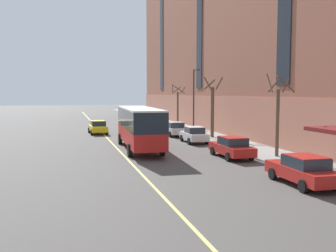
{
  "coord_description": "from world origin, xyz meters",
  "views": [
    {
      "loc": [
        -6.56,
        -28.7,
        4.74
      ],
      "look_at": [
        2.36,
        5.16,
        1.8
      ],
      "focal_mm": 42.0,
      "sensor_mm": 36.0,
      "label": 1
    }
  ],
  "objects_px": {
    "street_tree_mid_block": "(278,115)",
    "parked_car_white_4": "(146,119)",
    "city_bus": "(139,126)",
    "parked_car_red_3": "(154,122)",
    "parked_car_white_5": "(194,135)",
    "street_lamp": "(194,95)",
    "taxi_cab": "(98,127)",
    "street_tree_far_uptown": "(212,107)",
    "parked_car_red_0": "(232,147)",
    "street_tree_far_downtown": "(178,105)",
    "parked_car_red_7": "(303,170)",
    "parked_car_silver_1": "(175,129)"
  },
  "relations": [
    {
      "from": "parked_car_red_0",
      "to": "street_tree_mid_block",
      "type": "bearing_deg",
      "value": -18.66
    },
    {
      "from": "taxi_cab",
      "to": "street_tree_far_downtown",
      "type": "bearing_deg",
      "value": 25.26
    },
    {
      "from": "parked_car_red_0",
      "to": "street_lamp",
      "type": "relative_size",
      "value": 0.66
    },
    {
      "from": "street_tree_mid_block",
      "to": "street_lamp",
      "type": "xyz_separation_m",
      "value": [
        -1.24,
        15.22,
        1.35
      ]
    },
    {
      "from": "parked_car_red_3",
      "to": "parked_car_white_5",
      "type": "height_order",
      "value": "same"
    },
    {
      "from": "parked_car_white_5",
      "to": "street_tree_far_uptown",
      "type": "xyz_separation_m",
      "value": [
        3.0,
        2.99,
        2.47
      ]
    },
    {
      "from": "parked_car_white_4",
      "to": "street_tree_far_uptown",
      "type": "bearing_deg",
      "value": -81.23
    },
    {
      "from": "taxi_cab",
      "to": "street_lamp",
      "type": "height_order",
      "value": "street_lamp"
    },
    {
      "from": "street_lamp",
      "to": "street_tree_far_downtown",
      "type": "bearing_deg",
      "value": 83.43
    },
    {
      "from": "parked_car_white_5",
      "to": "street_lamp",
      "type": "bearing_deg",
      "value": 71.36
    },
    {
      "from": "parked_car_white_5",
      "to": "parked_car_red_0",
      "type": "bearing_deg",
      "value": -90.73
    },
    {
      "from": "street_tree_far_downtown",
      "to": "city_bus",
      "type": "bearing_deg",
      "value": -114.81
    },
    {
      "from": "street_tree_far_uptown",
      "to": "street_tree_far_downtown",
      "type": "xyz_separation_m",
      "value": [
        -0.02,
        12.95,
        -0.1
      ]
    },
    {
      "from": "city_bus",
      "to": "street_lamp",
      "type": "xyz_separation_m",
      "value": [
        7.68,
        8.53,
        2.49
      ]
    },
    {
      "from": "street_tree_far_uptown",
      "to": "parked_car_white_4",
      "type": "bearing_deg",
      "value": 98.77
    },
    {
      "from": "parked_car_red_3",
      "to": "parked_car_white_4",
      "type": "bearing_deg",
      "value": 88.35
    },
    {
      "from": "city_bus",
      "to": "parked_car_red_3",
      "type": "xyz_separation_m",
      "value": [
        5.74,
        19.9,
        -1.26
      ]
    },
    {
      "from": "city_bus",
      "to": "taxi_cab",
      "type": "height_order",
      "value": "city_bus"
    },
    {
      "from": "parked_car_red_0",
      "to": "taxi_cab",
      "type": "relative_size",
      "value": 1.09
    },
    {
      "from": "street_tree_mid_block",
      "to": "street_tree_far_downtown",
      "type": "distance_m",
      "value": 25.97
    },
    {
      "from": "parked_car_white_4",
      "to": "street_lamp",
      "type": "height_order",
      "value": "street_lamp"
    },
    {
      "from": "parked_car_red_3",
      "to": "taxi_cab",
      "type": "relative_size",
      "value": 1.1
    },
    {
      "from": "taxi_cab",
      "to": "street_tree_far_uptown",
      "type": "distance_m",
      "value": 13.8
    },
    {
      "from": "parked_car_red_0",
      "to": "parked_car_white_4",
      "type": "relative_size",
      "value": 1.07
    },
    {
      "from": "parked_car_red_7",
      "to": "city_bus",
      "type": "bearing_deg",
      "value": 111.88
    },
    {
      "from": "parked_car_white_4",
      "to": "parked_car_white_5",
      "type": "relative_size",
      "value": 1.02
    },
    {
      "from": "parked_car_red_0",
      "to": "parked_car_red_3",
      "type": "relative_size",
      "value": 0.99
    },
    {
      "from": "parked_car_red_0",
      "to": "parked_car_red_3",
      "type": "height_order",
      "value": "same"
    },
    {
      "from": "parked_car_white_4",
      "to": "parked_car_white_5",
      "type": "height_order",
      "value": "same"
    },
    {
      "from": "parked_car_red_3",
      "to": "taxi_cab",
      "type": "height_order",
      "value": "same"
    },
    {
      "from": "parked_car_red_7",
      "to": "parked_car_white_4",
      "type": "bearing_deg",
      "value": 89.91
    },
    {
      "from": "street_tree_mid_block",
      "to": "parked_car_white_4",
      "type": "bearing_deg",
      "value": 95.27
    },
    {
      "from": "city_bus",
      "to": "parked_car_white_4",
      "type": "height_order",
      "value": "city_bus"
    },
    {
      "from": "parked_car_silver_1",
      "to": "parked_car_red_0",
      "type": "bearing_deg",
      "value": -89.76
    },
    {
      "from": "parked_car_red_7",
      "to": "street_tree_far_uptown",
      "type": "relative_size",
      "value": 0.77
    },
    {
      "from": "street_tree_mid_block",
      "to": "street_tree_far_downtown",
      "type": "relative_size",
      "value": 1.03
    },
    {
      "from": "parked_car_silver_1",
      "to": "parked_car_white_5",
      "type": "xyz_separation_m",
      "value": [
        0.18,
        -6.26,
        -0.0
      ]
    },
    {
      "from": "parked_car_white_5",
      "to": "street_lamp",
      "type": "relative_size",
      "value": 0.61
    },
    {
      "from": "taxi_cab",
      "to": "street_tree_far_uptown",
      "type": "relative_size",
      "value": 0.7
    },
    {
      "from": "parked_car_red_7",
      "to": "street_tree_far_downtown",
      "type": "distance_m",
      "value": 34.07
    },
    {
      "from": "parked_car_red_0",
      "to": "parked_car_silver_1",
      "type": "relative_size",
      "value": 1.09
    },
    {
      "from": "parked_car_red_0",
      "to": "parked_car_white_4",
      "type": "bearing_deg",
      "value": 89.83
    },
    {
      "from": "parked_car_white_5",
      "to": "street_tree_far_downtown",
      "type": "distance_m",
      "value": 16.38
    },
    {
      "from": "parked_car_red_3",
      "to": "street_tree_far_uptown",
      "type": "height_order",
      "value": "street_tree_far_uptown"
    },
    {
      "from": "parked_car_white_4",
      "to": "street_tree_mid_block",
      "type": "xyz_separation_m",
      "value": [
        3.01,
        -32.62,
        2.4
      ]
    },
    {
      "from": "parked_car_red_3",
      "to": "street_tree_far_uptown",
      "type": "distance_m",
      "value": 14.15
    },
    {
      "from": "street_tree_far_uptown",
      "to": "street_tree_far_downtown",
      "type": "distance_m",
      "value": 12.95
    },
    {
      "from": "street_tree_mid_block",
      "to": "taxi_cab",
      "type": "bearing_deg",
      "value": 118.41
    },
    {
      "from": "parked_car_red_3",
      "to": "parked_car_white_4",
      "type": "xyz_separation_m",
      "value": [
        0.17,
        6.03,
        -0.0
      ]
    },
    {
      "from": "taxi_cab",
      "to": "street_lamp",
      "type": "bearing_deg",
      "value": -28.81
    }
  ]
}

